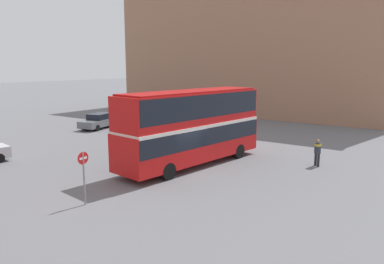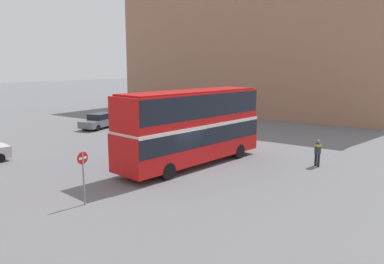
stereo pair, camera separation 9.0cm
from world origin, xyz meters
TOP-DOWN VIEW (x-y plane):
  - ground_plane at (0.00, 0.00)m, footprint 240.00×240.00m
  - building_row_right at (27.62, 9.37)m, footprint 10.49×35.68m
  - double_decker_bus at (1.48, 0.57)m, footprint 10.86×3.96m
  - pedestrian_foreground at (5.64, -5.97)m, footprint 0.58×0.58m
  - parked_car_kerb_near at (7.60, 16.06)m, footprint 4.82×2.66m
  - no_entry_sign at (-6.87, 0.57)m, footprint 0.57×0.08m

SIDE VIEW (x-z plane):
  - ground_plane at x=0.00m, z-range 0.00..0.00m
  - parked_car_kerb_near at x=7.60m, z-range 0.00..1.49m
  - pedestrian_foreground at x=5.64m, z-range 0.19..1.88m
  - no_entry_sign at x=-6.87m, z-range 0.39..2.82m
  - double_decker_bus at x=1.48m, z-range 0.33..4.99m
  - building_row_right at x=27.62m, z-range 0.01..18.22m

